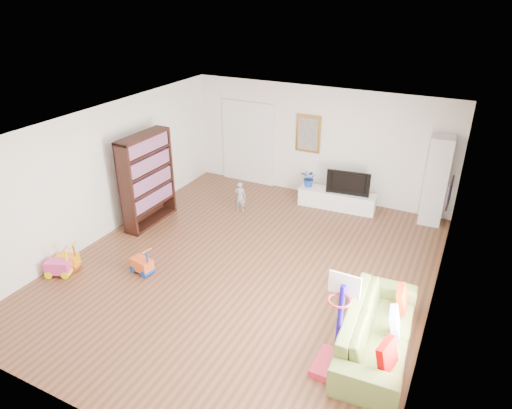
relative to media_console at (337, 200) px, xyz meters
The scene contains 25 objects.
floor 3.31m from the media_console, 102.84° to the right, with size 6.50×7.50×0.00m, color brown.
ceiling 4.13m from the media_console, 102.84° to the right, with size 6.50×7.50×0.00m, color white.
wall_back 1.46m from the media_console, 144.05° to the left, with size 6.50×0.00×2.70m, color white.
wall_front 7.10m from the media_console, 96.01° to the right, with size 6.50×0.00×2.70m, color white.
wall_left 5.25m from the media_console, 141.07° to the right, with size 0.00×7.50×2.70m, color silver.
wall_right 4.24m from the media_console, 51.97° to the right, with size 0.00×7.50×2.70m, color silver.
navy_accent 3.50m from the media_console, 36.01° to the right, with size 0.01×3.20×1.70m, color black.
olive_wainscot 3.11m from the media_console, 36.01° to the right, with size 0.01×3.20×1.00m, color brown.
doorway 2.81m from the media_console, 169.42° to the left, with size 1.45×0.06×2.10m, color white.
painting_back 1.73m from the media_console, 153.43° to the left, with size 0.62×0.06×0.92m, color gold.
artwork_right 3.22m from the media_console, 33.59° to the right, with size 0.04×0.56×0.46m, color #7F3F8C.
media_console is the anchor object (origin of this frame).
tall_cabinet 2.22m from the media_console, ahead, with size 0.46×0.46×1.98m, color white.
bookshelf 4.39m from the media_console, 143.93° to the right, with size 0.36×1.39×2.03m, color black.
sofa 4.64m from the media_console, 65.40° to the right, with size 2.30×0.90×0.67m, color olive.
basketball_hoop 5.14m from the media_console, 73.05° to the right, with size 0.50×0.61×1.45m, color red.
ride_on_yellow 6.02m from the media_console, 127.94° to the right, with size 0.40×0.25×0.54m, color #FFA802.
ride_on_orange 4.84m from the media_console, 119.41° to the right, with size 0.40×0.25×0.54m, color #E1541F.
ride_on_pink 6.19m from the media_console, 126.54° to the right, with size 0.43×0.27×0.57m, color #DC3B8D.
child 2.30m from the media_console, 148.86° to the right, with size 0.27×0.18×0.74m, color gray.
tv 0.55m from the media_console, ahead, with size 0.99×0.13×0.57m, color black.
vase_plant 0.83m from the media_console, behind, with size 0.38×0.33×0.42m, color #143E94.
pillow_left 5.35m from the media_console, 65.87° to the right, with size 0.10×0.39×0.39m, color #BD0000.
pillow_center 4.71m from the media_console, 62.88° to the right, with size 0.10×0.37×0.37m, color silver.
pillow_right 4.19m from the media_console, 59.30° to the right, with size 0.10×0.37×0.37m, color #C02805.
Camera 1 is at (3.39, -6.35, 4.84)m, focal length 32.00 mm.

